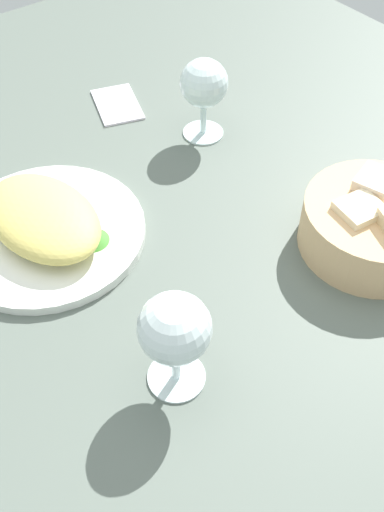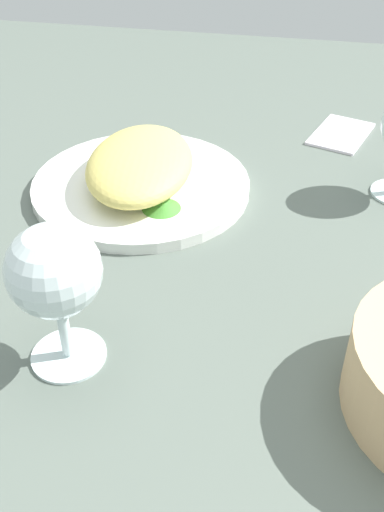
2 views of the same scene
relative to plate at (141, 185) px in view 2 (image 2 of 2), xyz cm
name	(u,v)px [view 2 (image 2 of 2)]	position (x,y,z in cm)	size (l,w,h in cm)	color
ground_plane	(246,235)	(5.64, 14.00, -1.70)	(140.00, 140.00, 2.00)	#545F57
plate	(141,185)	(0.00, 0.00, 0.00)	(26.95, 26.95, 1.40)	white
omelette	(140,164)	(0.00, 0.00, 3.05)	(19.60, 12.73, 4.71)	#D6C463
lettuce_garnish	(161,204)	(5.82, 3.98, 1.35)	(4.56, 4.56, 1.30)	#428A31
wine_glass_near	(55,276)	(28.40, 1.15, 8.41)	(7.71, 7.71, 13.54)	silver
folded_napkin	(341,133)	(-20.73, 24.45, -0.30)	(11.00, 7.00, 0.80)	white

